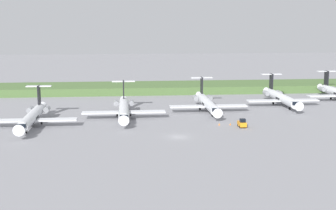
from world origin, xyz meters
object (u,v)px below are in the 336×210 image
object	(u,v)px
regional_jet_third	(124,109)
safety_cone_front_marker	(219,124)
regional_jet_fourth	(207,103)
regional_jet_fifth	(281,97)
safety_cone_mid_marker	(230,124)
regional_jet_second	(32,116)
baggage_tug	(242,123)

from	to	relation	value
regional_jet_third	safety_cone_front_marker	xyz separation A→B (m)	(24.54, -12.09, -2.26)
regional_jet_fourth	regional_jet_fifth	bearing A→B (deg)	16.62
regional_jet_third	safety_cone_front_marker	bearing A→B (deg)	-26.22
safety_cone_mid_marker	regional_jet_second	bearing A→B (deg)	175.50
regional_jet_second	baggage_tug	world-z (taller)	regional_jet_second
baggage_tug	safety_cone_mid_marker	world-z (taller)	baggage_tug
regional_jet_second	safety_cone_mid_marker	size ratio (longest dim) A/B	56.36
regional_jet_second	safety_cone_front_marker	bearing A→B (deg)	-4.63
regional_jet_fifth	safety_cone_mid_marker	xyz separation A→B (m)	(-22.60, -26.62, -2.26)
regional_jet_third	regional_jet_fifth	xyz separation A→B (m)	(50.03, 14.42, 0.00)
regional_jet_third	safety_cone_front_marker	size ratio (longest dim) A/B	56.36
baggage_tug	safety_cone_front_marker	xyz separation A→B (m)	(-5.29, 2.73, -0.73)
safety_cone_mid_marker	regional_jet_fifth	bearing A→B (deg)	49.67
regional_jet_fifth	safety_cone_mid_marker	size ratio (longest dim) A/B	56.36
regional_jet_fourth	safety_cone_mid_marker	size ratio (longest dim) A/B	56.36
safety_cone_mid_marker	safety_cone_front_marker	bearing A→B (deg)	177.63
regional_jet_fourth	baggage_tug	bearing A→B (deg)	-76.94
regional_jet_second	safety_cone_mid_marker	bearing A→B (deg)	-4.50
regional_jet_third	regional_jet_fifth	size ratio (longest dim) A/B	1.00
regional_jet_fourth	regional_jet_fifth	size ratio (longest dim) A/B	1.00
regional_jet_third	safety_cone_front_marker	world-z (taller)	regional_jet_third
regional_jet_fourth	safety_cone_mid_marker	distance (m)	19.40
safety_cone_front_marker	regional_jet_fourth	bearing A→B (deg)	89.22
baggage_tug	safety_cone_mid_marker	distance (m)	3.62
regional_jet_third	regional_jet_fourth	xyz separation A→B (m)	(24.79, 6.88, 0.00)
regional_jet_second	regional_jet_fourth	world-z (taller)	same
regional_jet_second	safety_cone_mid_marker	distance (m)	50.92
baggage_tug	safety_cone_front_marker	size ratio (longest dim) A/B	5.82
regional_jet_fifth	safety_cone_front_marker	distance (m)	36.84
safety_cone_front_marker	safety_cone_mid_marker	size ratio (longest dim) A/B	1.00
regional_jet_second	baggage_tug	distance (m)	53.55
regional_jet_second	baggage_tug	bearing A→B (deg)	-7.08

